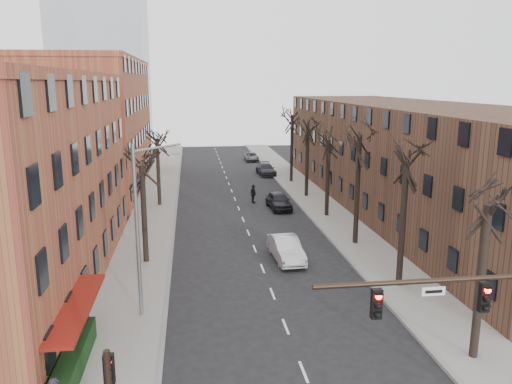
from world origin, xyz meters
name	(u,v)px	position (x,y,z in m)	size (l,w,h in m)	color
sidewalk_left	(156,203)	(-8.00, 35.00, 0.07)	(4.00, 90.00, 0.15)	gray
sidewalk_right	(312,198)	(8.00, 35.00, 0.07)	(4.00, 90.00, 0.15)	gray
building_left_far	(86,127)	(-16.00, 44.00, 7.00)	(12.00, 28.00, 14.00)	brown
building_right	(409,157)	(16.00, 30.00, 5.00)	(12.00, 50.00, 10.00)	#4F3425
awning_left	(82,362)	(-9.40, 6.00, 0.00)	(1.20, 7.00, 0.15)	maroon
hedge	(73,361)	(-9.50, 5.00, 0.65)	(0.80, 6.00, 1.00)	black
tree_right_a	(473,359)	(7.60, 4.00, 0.00)	(5.20, 5.20, 10.00)	black
tree_right_b	(398,287)	(7.60, 12.00, 0.00)	(5.20, 5.20, 10.80)	black
tree_right_c	(355,244)	(7.60, 20.00, 0.00)	(5.20, 5.20, 11.60)	black
tree_right_d	(326,216)	(7.60, 28.00, 0.00)	(5.20, 5.20, 10.00)	black
tree_right_e	(306,197)	(7.60, 36.00, 0.00)	(5.20, 5.20, 10.80)	black
tree_right_f	(291,182)	(7.60, 44.00, 0.00)	(5.20, 5.20, 11.60)	black
tree_left_a	(147,263)	(-7.60, 18.00, 0.00)	(5.20, 5.20, 9.50)	black
tree_left_b	(160,206)	(-7.60, 34.00, 0.00)	(5.20, 5.20, 9.50)	black
signal_mast_arm	(509,324)	(5.45, -1.00, 4.40)	(8.14, 0.30, 7.20)	black
streetlight	(140,224)	(-7.03, 10.00, 5.01)	(2.45, 0.22, 9.03)	slate
silver_sedan	(286,249)	(1.82, 17.40, 0.80)	(1.69, 4.86, 1.60)	#AAACB1
parked_car_near	(279,201)	(3.80, 31.38, 0.80)	(1.88, 4.67, 1.59)	black
parked_car_mid	(266,169)	(5.29, 49.30, 0.74)	(2.07, 5.09, 1.48)	#21222A
parked_car_far	(251,157)	(4.89, 61.50, 0.62)	(2.05, 4.45, 1.24)	#565A5E
pedestrian_b	(83,324)	(-9.60, 7.64, 1.00)	(0.82, 0.64, 1.69)	black
pedestrian_crossing	(253,194)	(1.68, 34.02, 0.94)	(1.11, 0.46, 1.89)	black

